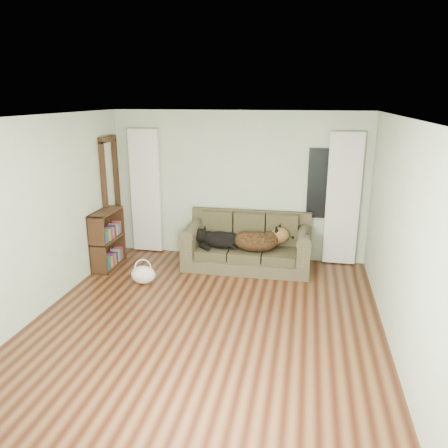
% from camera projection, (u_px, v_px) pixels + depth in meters
% --- Properties ---
extents(floor, '(5.00, 5.00, 0.00)m').
position_uv_depth(floor, '(207.00, 321.00, 5.71)').
color(floor, '#34160A').
rests_on(floor, ground).
extents(ceiling, '(5.00, 5.00, 0.00)m').
position_uv_depth(ceiling, '(204.00, 117.00, 4.98)').
color(ceiling, white).
rests_on(ceiling, ground).
extents(wall_back, '(4.50, 0.04, 2.60)m').
position_uv_depth(wall_back, '(238.00, 186.00, 7.70)').
color(wall_back, beige).
rests_on(wall_back, ground).
extents(wall_left, '(0.04, 5.00, 2.60)m').
position_uv_depth(wall_left, '(40.00, 216.00, 5.76)').
color(wall_left, beige).
rests_on(wall_left, ground).
extents(wall_right, '(0.04, 5.00, 2.60)m').
position_uv_depth(wall_right, '(399.00, 237.00, 4.94)').
color(wall_right, beige).
rests_on(wall_right, ground).
extents(curtain_left, '(0.55, 0.08, 2.25)m').
position_uv_depth(curtain_left, '(146.00, 191.00, 7.98)').
color(curtain_left, silver).
rests_on(curtain_left, ground).
extents(curtain_right, '(0.55, 0.08, 2.25)m').
position_uv_depth(curtain_right, '(343.00, 200.00, 7.34)').
color(curtain_right, silver).
rests_on(curtain_right, ground).
extents(window_pane, '(0.50, 0.03, 1.20)m').
position_uv_depth(window_pane, '(322.00, 184.00, 7.38)').
color(window_pane, black).
rests_on(window_pane, wall_back).
extents(door_casing, '(0.07, 0.60, 2.10)m').
position_uv_depth(door_casing, '(112.00, 200.00, 7.75)').
color(door_casing, black).
rests_on(door_casing, ground).
extents(sofa, '(2.11, 0.91, 0.86)m').
position_uv_depth(sofa, '(247.00, 242.00, 7.40)').
color(sofa, '#3A3327').
rests_on(sofa, floor).
extents(dog_black_lab, '(0.74, 0.62, 0.27)m').
position_uv_depth(dog_black_lab, '(219.00, 240.00, 7.42)').
color(dog_black_lab, black).
rests_on(dog_black_lab, sofa).
extents(dog_shepherd, '(0.79, 0.57, 0.34)m').
position_uv_depth(dog_shepherd, '(259.00, 242.00, 7.28)').
color(dog_shepherd, black).
rests_on(dog_shepherd, sofa).
extents(tv_remote, '(0.07, 0.18, 0.02)m').
position_uv_depth(tv_remote, '(308.00, 232.00, 7.00)').
color(tv_remote, black).
rests_on(tv_remote, sofa).
extents(tote_bag, '(0.45, 0.38, 0.28)m').
position_uv_depth(tote_bag, '(143.00, 274.00, 6.82)').
color(tote_bag, beige).
rests_on(tote_bag, floor).
extents(bookshelf, '(0.40, 0.82, 0.98)m').
position_uv_depth(bookshelf, '(107.00, 239.00, 7.41)').
color(bookshelf, black).
rests_on(bookshelf, floor).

